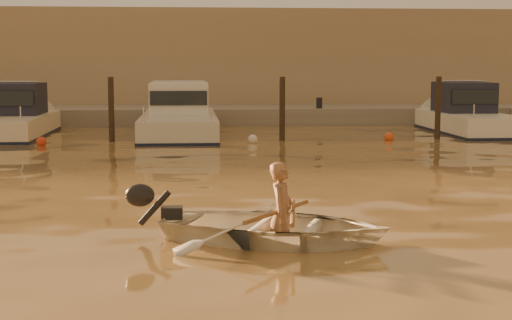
{
  "coord_description": "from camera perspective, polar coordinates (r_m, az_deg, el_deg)",
  "views": [
    {
      "loc": [
        -3.08,
        -10.6,
        2.4
      ],
      "look_at": [
        -1.96,
        2.74,
        0.75
      ],
      "focal_mm": 55.0,
      "sensor_mm": 36.0,
      "label": 1
    }
  ],
  "objects": [
    {
      "name": "piling_1",
      "position": [
        24.56,
        -10.48,
        3.4
      ],
      "size": [
        0.18,
        0.18,
        2.2
      ],
      "primitive_type": "cylinder",
      "color": "#2D2319",
      "rests_on": "ground_plane"
    },
    {
      "name": "moored_boat_4",
      "position": [
        28.37,
        15.21,
        3.18
      ],
      "size": [
        2.13,
        6.6,
        1.75
      ],
      "primitive_type": null,
      "color": "white",
      "rests_on": "ground_plane"
    },
    {
      "name": "person",
      "position": [
        10.57,
        1.89,
        -3.9
      ],
      "size": [
        0.49,
        0.59,
        1.39
      ],
      "primitive_type": "imported",
      "rotation": [
        0.0,
        0.0,
        1.23
      ],
      "color": "#94684A",
      "rests_on": "dinghy"
    },
    {
      "name": "piling_3",
      "position": [
        25.68,
        13.09,
        3.49
      ],
      "size": [
        0.18,
        0.18,
        2.2
      ],
      "primitive_type": "cylinder",
      "color": "#2D2319",
      "rests_on": "ground_plane"
    },
    {
      "name": "moored_boat_1",
      "position": [
        27.31,
        -17.36,
        2.97
      ],
      "size": [
        2.25,
        6.7,
        1.75
      ],
      "primitive_type": null,
      "color": "beige",
      "rests_on": "ground_plane"
    },
    {
      "name": "quay",
      "position": [
        32.32,
        0.67,
        3.02
      ],
      "size": [
        52.0,
        4.0,
        1.0
      ],
      "primitive_type": "cube",
      "color": "gray",
      "rests_on": "ground_plane"
    },
    {
      "name": "fender_d",
      "position": [
        25.07,
        9.65,
        1.65
      ],
      "size": [
        0.3,
        0.3,
        0.3
      ],
      "primitive_type": "sphere",
      "color": "#DD481A",
      "rests_on": "ground_plane"
    },
    {
      "name": "piling_2",
      "position": [
        24.61,
        1.92,
        3.52
      ],
      "size": [
        0.18,
        0.18,
        2.2
      ],
      "primitive_type": "cylinder",
      "color": "#2D2319",
      "rests_on": "ground_plane"
    },
    {
      "name": "oar_starboard",
      "position": [
        10.58,
        1.63,
        -3.76
      ],
      "size": [
        1.1,
        1.85,
        0.13
      ],
      "primitive_type": "cylinder",
      "rotation": [
        1.54,
        0.0,
        -0.52
      ],
      "color": "brown",
      "rests_on": "dinghy"
    },
    {
      "name": "fender_c",
      "position": [
        23.89,
        -0.24,
        1.49
      ],
      "size": [
        0.3,
        0.3,
        0.3
      ],
      "primitive_type": "sphere",
      "color": "silver",
      "rests_on": "ground_plane"
    },
    {
      "name": "fender_b",
      "position": [
        24.06,
        -15.35,
        1.28
      ],
      "size": [
        0.3,
        0.3,
        0.3
      ],
      "primitive_type": "sphere",
      "color": "red",
      "rests_on": "ground_plane"
    },
    {
      "name": "outboard_motor",
      "position": [
        11.06,
        -6.23,
        -4.07
      ],
      "size": [
        0.98,
        0.68,
        0.7
      ],
      "primitive_type": null,
      "rotation": [
        0.0,
        0.0,
        -0.35
      ],
      "color": "black",
      "rests_on": "dinghy"
    },
    {
      "name": "waterfront_building",
      "position": [
        37.72,
        -0.13,
        7.01
      ],
      "size": [
        46.0,
        7.0,
        4.8
      ],
      "primitive_type": "cube",
      "color": "#9E8466",
      "rests_on": "quay"
    },
    {
      "name": "moored_boat_2",
      "position": [
        26.66,
        -5.62,
        3.17
      ],
      "size": [
        2.46,
        8.18,
        1.75
      ],
      "primitive_type": null,
      "color": "beige",
      "rests_on": "ground_plane"
    },
    {
      "name": "dinghy",
      "position": [
        10.63,
        1.36,
        -4.91
      ],
      "size": [
        3.66,
        3.13,
        0.64
      ],
      "primitive_type": "imported",
      "rotation": [
        0.0,
        0.0,
        1.23
      ],
      "color": "silver",
      "rests_on": "ground_plane"
    },
    {
      "name": "oar_port",
      "position": [
        10.53,
        2.69,
        -3.81
      ],
      "size": [
        0.34,
        2.09,
        0.13
      ],
      "primitive_type": "cylinder",
      "rotation": [
        1.54,
        0.0,
        -0.14
      ],
      "color": "brown",
      "rests_on": "dinghy"
    },
    {
      "name": "ground_plane",
      "position": [
        11.29,
        11.18,
        -5.37
      ],
      "size": [
        160.0,
        160.0,
        0.0
      ],
      "primitive_type": "plane",
      "color": "olive",
      "rests_on": "ground"
    }
  ]
}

